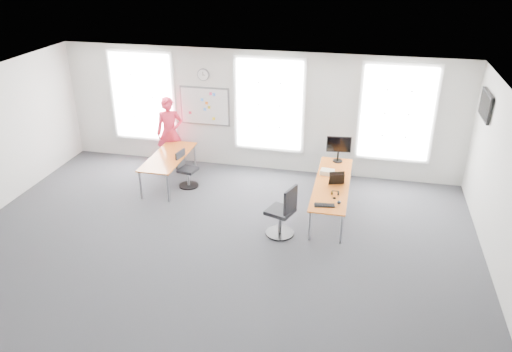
% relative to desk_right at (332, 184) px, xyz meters
% --- Properties ---
extents(floor, '(10.00, 10.00, 0.00)m').
position_rel_desk_right_xyz_m(floor, '(-2.04, -2.14, -0.62)').
color(floor, '#2A2A2F').
rests_on(floor, ground).
extents(ceiling, '(10.00, 10.00, 0.00)m').
position_rel_desk_right_xyz_m(ceiling, '(-2.04, -2.14, 2.38)').
color(ceiling, silver).
rests_on(ceiling, ground).
extents(wall_back, '(10.00, 0.00, 10.00)m').
position_rel_desk_right_xyz_m(wall_back, '(-2.04, 1.86, 0.88)').
color(wall_back, silver).
rests_on(wall_back, ground).
extents(wall_front, '(10.00, 0.00, 10.00)m').
position_rel_desk_right_xyz_m(wall_front, '(-2.04, -6.14, 0.88)').
color(wall_front, silver).
rests_on(wall_front, ground).
extents(window_left, '(1.60, 0.06, 2.20)m').
position_rel_desk_right_xyz_m(window_left, '(-5.04, 1.83, 1.08)').
color(window_left, white).
rests_on(window_left, wall_back).
extents(window_mid, '(1.60, 0.06, 2.20)m').
position_rel_desk_right_xyz_m(window_mid, '(-1.74, 1.83, 1.08)').
color(window_mid, white).
rests_on(window_mid, wall_back).
extents(window_right, '(1.60, 0.06, 2.20)m').
position_rel_desk_right_xyz_m(window_right, '(1.26, 1.83, 1.08)').
color(window_right, white).
rests_on(window_right, wall_back).
extents(desk_right, '(0.72, 2.71, 0.66)m').
position_rel_desk_right_xyz_m(desk_right, '(0.00, 0.00, 0.00)').
color(desk_right, '#C7652C').
rests_on(desk_right, ground).
extents(desk_left, '(0.78, 1.94, 0.71)m').
position_rel_desk_right_xyz_m(desk_left, '(-3.90, 0.49, 0.03)').
color(desk_left, '#C7652C').
rests_on(desk_left, ground).
extents(chair_right, '(0.62, 0.62, 1.07)m').
position_rel_desk_right_xyz_m(chair_right, '(-0.84, -1.23, -0.15)').
color(chair_right, black).
rests_on(chair_right, ground).
extents(chair_left, '(0.47, 0.47, 0.88)m').
position_rel_desk_right_xyz_m(chair_left, '(-3.46, 0.43, -0.23)').
color(chair_left, black).
rests_on(chair_left, ground).
extents(person, '(0.78, 0.64, 1.83)m').
position_rel_desk_right_xyz_m(person, '(-4.22, 1.44, 0.30)').
color(person, '#D52742').
rests_on(person, ground).
extents(whiteboard, '(1.20, 0.03, 0.90)m').
position_rel_desk_right_xyz_m(whiteboard, '(-3.39, 1.83, 0.93)').
color(whiteboard, white).
rests_on(whiteboard, wall_back).
extents(wall_clock, '(0.30, 0.04, 0.30)m').
position_rel_desk_right_xyz_m(wall_clock, '(-3.39, 1.83, 1.73)').
color(wall_clock, gray).
rests_on(wall_clock, wall_back).
extents(tv, '(0.06, 0.90, 0.55)m').
position_rel_desk_right_xyz_m(tv, '(2.91, 0.86, 1.68)').
color(tv, black).
rests_on(tv, wall_right).
extents(keyboard, '(0.42, 0.21, 0.02)m').
position_rel_desk_right_xyz_m(keyboard, '(-0.06, -1.06, 0.05)').
color(keyboard, black).
rests_on(keyboard, desk_right).
extents(mouse, '(0.09, 0.13, 0.05)m').
position_rel_desk_right_xyz_m(mouse, '(0.21, -0.90, 0.07)').
color(mouse, black).
rests_on(mouse, desk_right).
extents(lens_cap, '(0.09, 0.09, 0.01)m').
position_rel_desk_right_xyz_m(lens_cap, '(0.10, -0.71, 0.05)').
color(lens_cap, black).
rests_on(lens_cap, desk_right).
extents(headphones, '(0.16, 0.09, 0.09)m').
position_rel_desk_right_xyz_m(headphones, '(0.10, -0.55, 0.09)').
color(headphones, black).
rests_on(headphones, desk_right).
extents(laptop_sleeve, '(0.33, 0.27, 0.26)m').
position_rel_desk_right_xyz_m(laptop_sleeve, '(0.09, -0.06, 0.17)').
color(laptop_sleeve, black).
rests_on(laptop_sleeve, desk_right).
extents(paper_stack, '(0.32, 0.25, 0.10)m').
position_rel_desk_right_xyz_m(paper_stack, '(-0.15, 0.40, 0.09)').
color(paper_stack, beige).
rests_on(paper_stack, desk_right).
extents(monitor, '(0.56, 0.23, 0.62)m').
position_rel_desk_right_xyz_m(monitor, '(0.02, 1.14, 0.41)').
color(monitor, black).
rests_on(monitor, desk_right).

